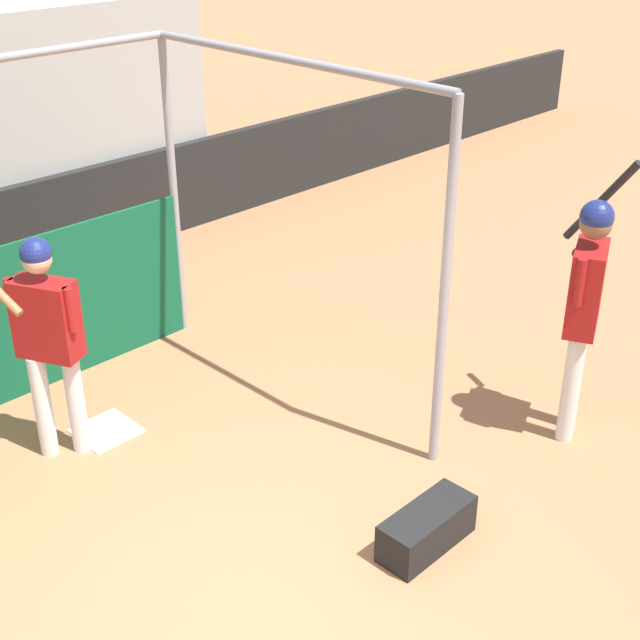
% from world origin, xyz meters
% --- Properties ---
extents(ground_plane, '(60.00, 60.00, 0.00)m').
position_xyz_m(ground_plane, '(0.00, 0.00, 0.00)').
color(ground_plane, '#9E6642').
extents(batting_cage, '(3.71, 3.08, 2.73)m').
position_xyz_m(batting_cage, '(0.18, 2.70, 1.15)').
color(batting_cage, gray).
rests_on(batting_cage, ground).
extents(home_plate, '(0.44, 0.44, 0.02)m').
position_xyz_m(home_plate, '(0.49, 2.22, 0.01)').
color(home_plate, white).
rests_on(home_plate, ground).
extents(player_batter, '(0.74, 0.77, 1.90)m').
position_xyz_m(player_batter, '(0.12, 2.23, 1.04)').
color(player_batter, silver).
rests_on(player_batter, ground).
extents(player_waiting, '(0.64, 0.61, 2.12)m').
position_xyz_m(player_waiting, '(3.02, -0.31, 1.16)').
color(player_waiting, silver).
rests_on(player_waiting, ground).
extents(equipment_bag, '(0.70, 0.28, 0.28)m').
position_xyz_m(equipment_bag, '(1.21, -0.37, 0.14)').
color(equipment_bag, black).
rests_on(equipment_bag, ground).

